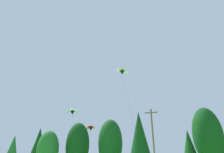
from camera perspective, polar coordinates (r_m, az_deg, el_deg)
The scene contains 12 objects.
treeline_tree_b at distance 56.67m, azimuth -26.29°, elevation -18.42°, with size 3.86×3.86×10.26m.
treeline_tree_c at distance 51.93m, azimuth -20.08°, elevation -18.07°, with size 4.16×4.16×11.63m.
treeline_tree_d at distance 47.96m, azimuth -17.63°, elevation -19.13°, with size 4.61×4.61×10.42m.
treeline_tree_e at distance 47.37m, azimuth -9.66°, elevation -18.46°, with size 5.11×5.11×12.26m.
treeline_tree_f at distance 46.55m, azimuth -0.49°, elevation -18.15°, with size 5.30×5.30×12.97m.
treeline_tree_g at distance 42.61m, azimuth 7.75°, elevation -16.35°, with size 4.61×4.61×13.67m.
treeline_tree_h at distance 45.86m, azimuth 21.01°, elevation -18.45°, with size 3.82×3.82×10.09m.
treeline_tree_i at distance 43.97m, azimuth 25.35°, elevation -14.83°, with size 5.53×5.53×13.81m.
utility_pole at distance 34.60m, azimuth 11.63°, elevation -18.07°, with size 2.20×0.26×11.91m.
parafoil_kite_high_white at distance 43.18m, azimuth -11.04°, elevation -9.61°, with size 8.44×12.12×12.86m.
parafoil_kite_mid_lime_white at distance 36.25m, azimuth 2.89°, elevation 1.45°, with size 5.01×10.19×17.46m.
parafoil_kite_far_red_yellow at distance 50.11m, azimuth -6.00°, elevation -14.21°, with size 7.42×20.35×11.02m.
Camera 1 is at (6.64, 4.46, 2.45)m, focal length 32.52 mm.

